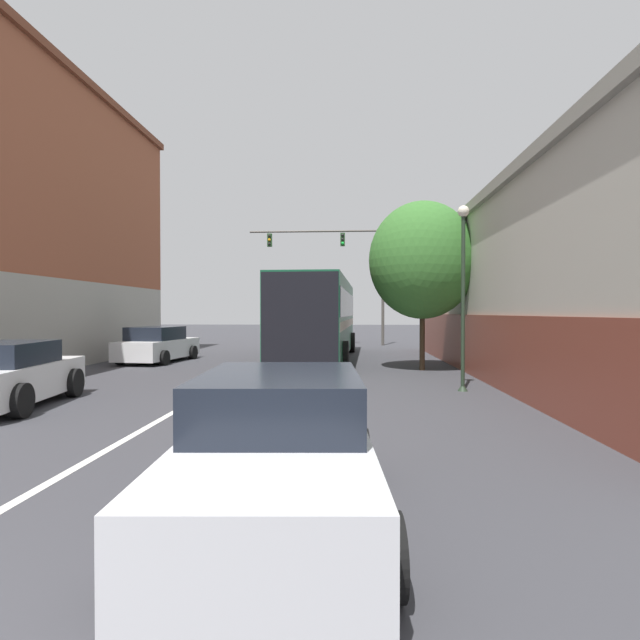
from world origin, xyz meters
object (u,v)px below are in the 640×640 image
bus (319,315)px  parked_car_left_near (158,345)px  parked_car_left_mid (3,376)px  street_tree_near (422,260)px  street_lamp (463,289)px  traffic_signal_gantry (345,260)px  hatchback_foreground (279,451)px

bus → parked_car_left_near: bearing=106.8°
parked_car_left_mid → street_tree_near: street_tree_near is taller
bus → street_lamp: street_lamp is taller
bus → traffic_signal_gantry: 9.75m
parked_car_left_mid → traffic_signal_gantry: size_ratio=0.50×
parked_car_left_near → traffic_signal_gantry: traffic_signal_gantry is taller
hatchback_foreground → parked_car_left_near: parked_car_left_near is taller
traffic_signal_gantry → street_lamp: bearing=-79.8°
street_tree_near → hatchback_foreground: bearing=-104.1°
parked_car_left_near → street_lamp: bearing=-116.8°
parked_car_left_near → street_tree_near: 11.07m
parked_car_left_near → street_lamp: size_ratio=0.92×
bus → parked_car_left_mid: (-6.01, -11.42, -1.22)m
bus → parked_car_left_mid: bus is taller
bus → parked_car_left_near: bus is taller
bus → street_tree_near: size_ratio=2.04×
parked_car_left_mid → street_tree_near: bearing=-60.7°
parked_car_left_mid → street_lamp: street_lamp is taller
hatchback_foreground → street_tree_near: size_ratio=0.71×
street_tree_near → street_lamp: bearing=-85.4°
parked_car_left_near → street_lamp: street_lamp is taller
bus → parked_car_left_near: (-6.49, -1.66, -1.21)m
hatchback_foreground → street_tree_near: street_tree_near is taller
bus → traffic_signal_gantry: traffic_signal_gantry is taller
parked_car_left_near → parked_car_left_mid: (0.48, -9.76, -0.00)m
hatchback_foreground → street_tree_near: bearing=-17.4°
parked_car_left_near → bus: bearing=-69.5°
parked_car_left_near → traffic_signal_gantry: 13.90m
hatchback_foreground → parked_car_left_mid: hatchback_foreground is taller
hatchback_foreground → traffic_signal_gantry: (0.40, 25.86, 4.59)m
parked_car_left_mid → street_tree_near: size_ratio=0.70×
parked_car_left_near → parked_car_left_mid: size_ratio=1.06×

